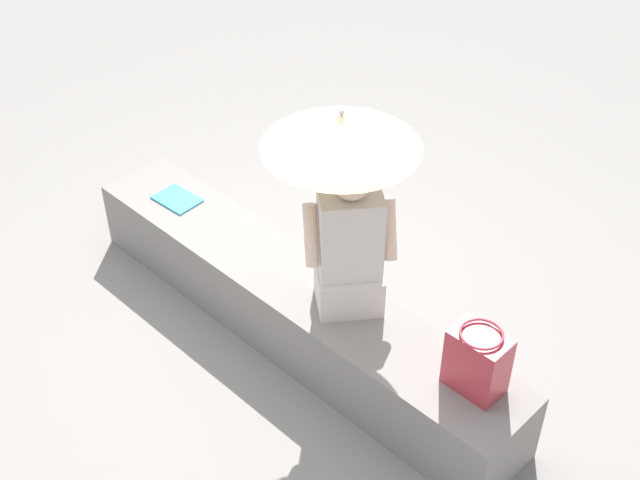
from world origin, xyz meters
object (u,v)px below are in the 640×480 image
object	(u,v)px
magazine	(177,199)
parasol	(341,131)
person_seated	(350,247)
handbag_black	(477,361)

from	to	relation	value
magazine	parasol	bearing A→B (deg)	179.06
person_seated	parasol	world-z (taller)	parasol
handbag_black	magazine	distance (m)	2.25
person_seated	handbag_black	world-z (taller)	person_seated
person_seated	magazine	xyz separation A→B (m)	(1.41, 0.06, -0.38)
handbag_black	magazine	xyz separation A→B (m)	(2.25, 0.05, -0.17)
parasol	magazine	xyz separation A→B (m)	(1.34, 0.05, -1.04)
parasol	magazine	distance (m)	1.70
person_seated	magazine	size ratio (longest dim) A/B	3.21
parasol	handbag_black	size ratio (longest dim) A/B	3.24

